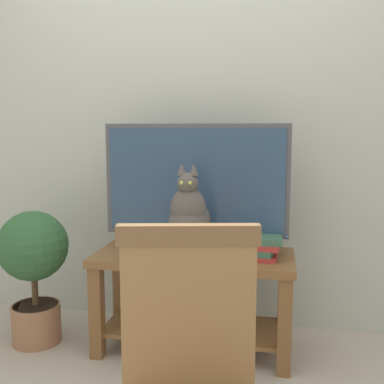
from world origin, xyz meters
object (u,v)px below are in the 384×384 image
at_px(tv, 196,183).
at_px(book_stack, 260,246).
at_px(potted_plant, 34,264).
at_px(tv_stand, 194,285).
at_px(wooden_chair, 189,382).
at_px(cat, 189,216).
at_px(media_box, 190,252).

height_order(tv, book_stack, tv).
relative_size(tv, potted_plant, 1.32).
distance_m(tv_stand, wooden_chair, 1.32).
xyz_separation_m(tv, wooden_chair, (0.22, -1.36, -0.39)).
distance_m(tv, cat, 0.24).
relative_size(media_box, cat, 0.86).
bearing_deg(tv, potted_plant, -170.67).
bearing_deg(tv, media_box, -91.08).
relative_size(tv_stand, media_box, 2.91).
bearing_deg(cat, wooden_chair, -79.25).
xyz_separation_m(tv, cat, (-0.00, -0.19, -0.15)).
distance_m(media_box, wooden_chair, 1.21).
bearing_deg(wooden_chair, book_stack, 83.44).
xyz_separation_m(tv_stand, cat, (-0.00, -0.12, 0.42)).
bearing_deg(wooden_chair, media_box, 100.67).
relative_size(tv, cat, 2.36).
bearing_deg(media_box, tv_stand, 88.17).
distance_m(tv_stand, tv, 0.57).
height_order(tv, media_box, tv).
relative_size(tv_stand, book_stack, 4.65).
bearing_deg(tv, wooden_chair, -80.82).
xyz_separation_m(media_box, wooden_chair, (0.22, -1.19, -0.04)).
height_order(media_box, wooden_chair, wooden_chair).
bearing_deg(wooden_chair, cat, 100.75).
height_order(media_box, book_stack, book_stack).
distance_m(tv_stand, potted_plant, 0.94).
height_order(cat, book_stack, cat).
relative_size(cat, wooden_chair, 0.45).
height_order(tv, wooden_chair, tv).
bearing_deg(tv_stand, tv, 89.98).
distance_m(media_box, potted_plant, 0.93).
bearing_deg(potted_plant, cat, -2.42).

